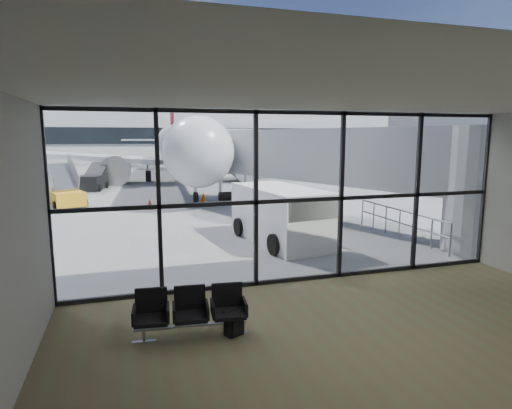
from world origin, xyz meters
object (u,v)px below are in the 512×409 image
backpack (234,324)px  mobile_stairs (65,196)px  service_van (282,215)px  airliner (180,146)px  belt_loader (93,181)px  seating_row (190,309)px

backpack → mobile_stairs: (-5.25, 18.43, 0.30)m
backpack → service_van: size_ratio=0.10×
airliner → belt_loader: airliner is taller
service_van → mobile_stairs: 14.60m
backpack → service_van: 7.63m
airliner → belt_loader: (-7.11, -5.80, -2.36)m
backpack → mobile_stairs: mobile_stairs is taller
seating_row → airliner: 31.49m
seating_row → backpack: seating_row is taller
seating_row → backpack: 0.90m
service_van → belt_loader: service_van is taller
seating_row → airliner: (3.64, 31.18, 2.46)m
airliner → mobile_stairs: 15.52m
belt_loader → mobile_stairs: size_ratio=1.21×
backpack → belt_loader: bearing=75.1°
backpack → service_van: bearing=38.3°
service_van → belt_loader: 20.45m
seating_row → service_van: bearing=62.1°
airliner → mobile_stairs: (-8.08, -13.03, -2.44)m
backpack → airliner: 31.70m
airliner → service_van: 24.80m
belt_loader → mobile_stairs: 7.29m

